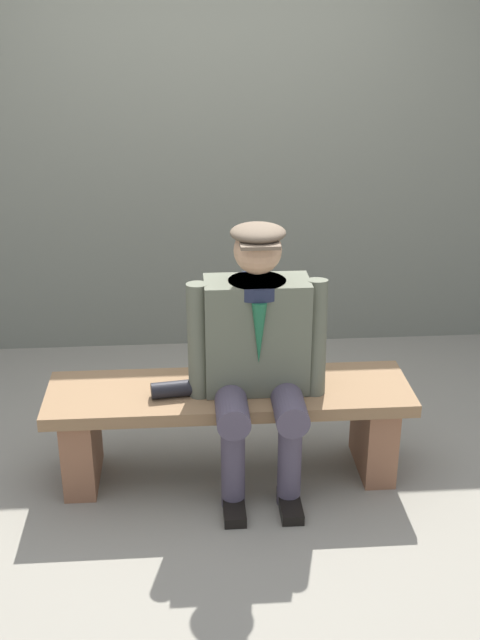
# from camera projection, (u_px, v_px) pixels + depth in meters

# --- Properties ---
(ground_plane) EXTENTS (30.00, 30.00, 0.00)m
(ground_plane) POSITION_uv_depth(u_px,v_px,m) (230.00, 472.00, 3.91)
(ground_plane) COLOR gray
(bench) EXTENTS (1.72, 0.47, 0.47)m
(bench) POSITION_uv_depth(u_px,v_px,m) (229.00, 416.00, 3.78)
(bench) COLOR brown
(bench) RESTS_ON ground
(seated_man) EXTENTS (0.65, 0.58, 1.28)m
(seated_man) POSITION_uv_depth(u_px,v_px,m) (258.00, 350.00, 3.59)
(seated_man) COLOR #545847
(seated_man) RESTS_ON ground
(rolled_magazine) EXTENTS (0.24, 0.11, 0.08)m
(rolled_magazine) POSITION_uv_depth(u_px,v_px,m) (176.00, 389.00, 3.64)
(rolled_magazine) COLOR black
(rolled_magazine) RESTS_ON bench
(stadium_wall) EXTENTS (12.00, 0.24, 2.26)m
(stadium_wall) POSITION_uv_depth(u_px,v_px,m) (213.00, 173.00, 4.99)
(stadium_wall) COLOR slate
(stadium_wall) RESTS_ON ground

